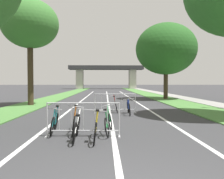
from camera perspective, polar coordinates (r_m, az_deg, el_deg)
The scene contains 18 objects.
grass_verge_left at distance 31.31m, azimuth -11.55°, elevation -1.26°, with size 2.58×67.79×0.05m, color #477A38.
grass_verge_right at distance 31.40m, azimuth 9.10°, elevation -1.23°, with size 2.58×67.79×0.05m, color #477A38.
sidewalk_path_right at distance 31.88m, azimuth 13.00°, elevation -1.18°, with size 1.84×67.79×0.08m, color gray.
lane_stripe_center at distance 22.74m, azimuth -1.04°, elevation -2.41°, with size 0.14×39.22×0.01m, color silver.
lane_stripe_right_lane at distance 22.89m, azimuth 4.94°, elevation -2.39°, with size 0.14×39.22×0.01m, color silver.
lane_stripe_left_lane at distance 22.84m, azimuth -7.03°, elevation -2.40°, with size 0.14×39.22×0.01m, color silver.
overpass_bridge at distance 59.15m, azimuth -1.44°, elevation 4.30°, with size 18.65×3.73×5.83m.
tree_left_maple_mid at distance 17.96m, azimuth -19.45°, elevation 14.79°, with size 4.01×4.01×7.49m.
tree_right_pine_near at distance 23.58m, azimuth 13.08°, elevation 9.63°, with size 5.88×5.88×7.41m.
crowd_barrier_nearest at distance 7.24m, azimuth -7.08°, elevation -7.35°, with size 2.28×0.51×1.05m.
crowd_barrier_second at distance 12.65m, azimuth 0.77°, elevation -3.42°, with size 2.28×0.53×1.05m.
bicycle_green_0 at distance 7.59m, azimuth -0.90°, elevation -8.20°, with size 0.42×1.65×0.91m.
bicycle_yellow_1 at distance 6.73m, azimuth -3.98°, elevation -9.47°, with size 0.53×1.59×0.93m.
bicycle_blue_2 at distance 12.13m, azimuth 4.07°, elevation -4.41°, with size 0.53×1.74×0.87m.
bicycle_orange_3 at distance 7.77m, azimuth -9.33°, elevation -7.82°, with size 0.53×1.61×0.96m.
bicycle_red_4 at distance 13.10m, azimuth 0.96°, elevation -3.92°, with size 0.49×1.65×0.96m.
bicycle_teal_5 at distance 7.93m, azimuth -13.88°, elevation -7.85°, with size 0.46×1.61×0.90m.
bicycle_white_6 at distance 6.88m, azimuth -8.64°, elevation -9.32°, with size 0.56×1.68×0.89m.
Camera 1 is at (-0.25, -3.07, 1.67)m, focal length 37.34 mm.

